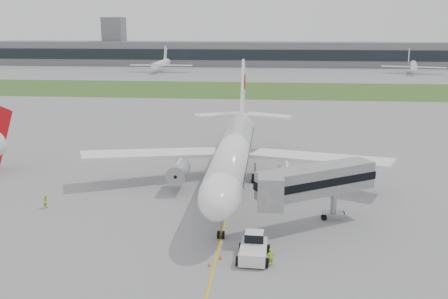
# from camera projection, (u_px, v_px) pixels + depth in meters

# --- Properties ---
(ground) EXTENTS (600.00, 600.00, 0.00)m
(ground) POSITION_uv_depth(u_px,v_px,m) (231.00, 196.00, 72.96)
(ground) COLOR gray
(ground) RESTS_ON ground
(apron_markings) EXTENTS (70.00, 70.00, 0.04)m
(apron_markings) POSITION_uv_depth(u_px,v_px,m) (228.00, 208.00, 68.14)
(apron_markings) COLOR yellow
(apron_markings) RESTS_ON ground
(grass_strip) EXTENTS (600.00, 50.00, 0.02)m
(grass_strip) POSITION_uv_depth(u_px,v_px,m) (257.00, 90.00, 188.74)
(grass_strip) COLOR #375C22
(grass_strip) RESTS_ON ground
(terminal_building) EXTENTS (320.00, 22.30, 14.00)m
(terminal_building) POSITION_uv_depth(u_px,v_px,m) (263.00, 54.00, 293.03)
(terminal_building) COLOR gray
(terminal_building) RESTS_ON ground
(control_tower) EXTENTS (12.00, 12.00, 56.00)m
(control_tower) POSITION_uv_depth(u_px,v_px,m) (116.00, 64.00, 305.15)
(control_tower) COLOR gray
(control_tower) RESTS_ON ground
(airliner) EXTENTS (48.13, 53.95, 17.88)m
(airliner) POSITION_uv_depth(u_px,v_px,m) (234.00, 150.00, 76.27)
(airliner) COLOR white
(airliner) RESTS_ON ground
(pushback_tug) EXTENTS (3.54, 5.08, 2.54)m
(pushback_tug) POSITION_uv_depth(u_px,v_px,m) (254.00, 247.00, 53.39)
(pushback_tug) COLOR white
(pushback_tug) RESTS_ON ground
(jet_bridge) EXTENTS (15.31, 12.51, 7.74)m
(jet_bridge) POSITION_uv_depth(u_px,v_px,m) (310.00, 182.00, 60.53)
(jet_bridge) COLOR #9D9C9F
(jet_bridge) RESTS_ON ground
(safety_cone_left) EXTENTS (0.35, 0.35, 0.48)m
(safety_cone_left) POSITION_uv_depth(u_px,v_px,m) (209.00, 264.00, 51.63)
(safety_cone_left) COLOR #E35F0B
(safety_cone_left) RESTS_ON ground
(safety_cone_right) EXTENTS (0.36, 0.36, 0.49)m
(safety_cone_right) POSITION_uv_depth(u_px,v_px,m) (220.00, 257.00, 53.20)
(safety_cone_right) COLOR #E35F0B
(safety_cone_right) RESTS_ON ground
(ground_crew_near) EXTENTS (0.82, 0.71, 1.90)m
(ground_crew_near) POSITION_uv_depth(u_px,v_px,m) (270.00, 257.00, 51.76)
(ground_crew_near) COLOR #A1E626
(ground_crew_near) RESTS_ON ground
(ground_crew_far) EXTENTS (0.98, 1.08, 1.80)m
(ground_crew_far) POSITION_uv_depth(u_px,v_px,m) (46.00, 202.00, 67.83)
(ground_crew_far) COLOR #D1E926
(ground_crew_far) RESTS_ON ground
(distant_aircraft_left) EXTENTS (32.69, 28.95, 12.34)m
(distant_aircraft_left) POSITION_uv_depth(u_px,v_px,m) (161.00, 72.00, 256.85)
(distant_aircraft_left) COLOR white
(distant_aircraft_left) RESTS_ON ground
(distant_aircraft_right) EXTENTS (36.11, 33.48, 11.69)m
(distant_aircraft_right) POSITION_uv_depth(u_px,v_px,m) (413.00, 74.00, 248.94)
(distant_aircraft_right) COLOR white
(distant_aircraft_right) RESTS_ON ground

